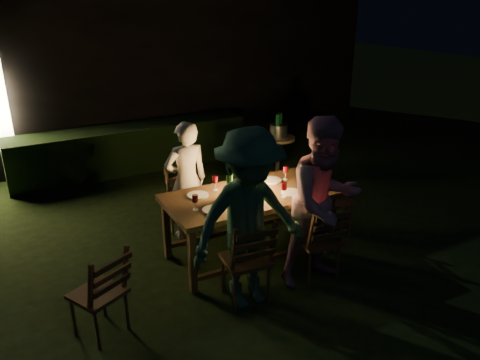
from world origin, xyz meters
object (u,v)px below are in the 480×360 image
chair_spare (101,307)px  bottle_bucket_a (278,129)px  person_opp_left (249,221)px  side_table (278,142)px  chair_end (330,211)px  lantern (251,179)px  ice_bucket (279,131)px  chair_near_left (246,274)px  chair_far_right (256,200)px  bottle_table (230,186)px  bottle_bucket_b (280,127)px  chair_far_left (189,216)px  chair_near_right (317,253)px  person_house_side (187,181)px  person_opp_right (324,203)px  dining_table (249,200)px

chair_spare → bottle_bucket_a: 4.38m
person_opp_left → bottle_bucket_a: bearing=53.2°
side_table → bottle_bucket_a: 0.26m
chair_end → lantern: (-1.18, 0.07, 0.66)m
chair_end → ice_bucket: 2.10m
chair_spare → lantern: lantern is taller
side_table → chair_near_left: bearing=-128.7°
chair_far_right → bottle_table: bearing=46.7°
bottle_bucket_b → bottle_bucket_a: bearing=-141.3°
chair_far_left → lantern: size_ratio=2.80×
chair_far_right → chair_spare: size_ratio=1.09×
bottle_bucket_a → chair_far_left: bearing=-151.7°
chair_near_right → ice_bucket: 3.06m
chair_far_right → chair_spare: chair_far_right is taller
person_house_side → person_opp_right: 1.88m
person_opp_left → chair_end: bearing=26.1°
chair_far_right → bottle_bucket_b: 1.81m
chair_spare → person_house_side: (1.47, 1.41, 0.48)m
chair_near_left → person_opp_left: person_opp_left is taller
side_table → ice_bucket: (0.00, 0.00, 0.20)m
chair_far_right → chair_end: size_ratio=1.00×
chair_near_right → person_house_side: 1.89m
dining_table → person_opp_left: bearing=-118.8°
chair_far_left → person_house_side: person_house_side is taller
chair_near_right → bottle_bucket_a: (1.22, 2.69, 0.62)m
dining_table → lantern: 0.25m
chair_far_left → chair_near_right: bearing=116.0°
person_opp_right → ice_bucket: person_opp_right is taller
person_opp_right → side_table: 3.06m
chair_near_right → chair_far_right: chair_far_right is taller
person_opp_right → person_opp_left: size_ratio=1.00×
chair_spare → chair_end: bearing=-16.3°
chair_spare → ice_bucket: size_ratio=3.17×
chair_spare → person_opp_right: 2.44m
chair_end → person_house_side: person_house_side is taller
person_opp_left → ice_bucket: (2.17, 2.76, -0.07)m
chair_near_left → chair_spare: bearing=179.6°
chair_end → bottle_table: size_ratio=3.68×
chair_near_right → side_table: size_ratio=1.29×
chair_near_right → bottle_bucket_a: 3.01m
bottle_table → lantern: bearing=8.2°
ice_bucket → bottle_table: bearing=-135.2°
chair_near_right → person_house_side: bearing=125.1°
dining_table → lantern: bearing=45.0°
chair_spare → bottle_table: size_ratio=3.39×
lantern → person_opp_right: bearing=-66.5°
chair_far_right → person_opp_left: size_ratio=0.56×
person_opp_left → bottle_table: person_opp_left is taller
dining_table → person_opp_right: bearing=-61.2°
ice_bucket → bottle_bucket_b: bottle_bucket_b is taller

